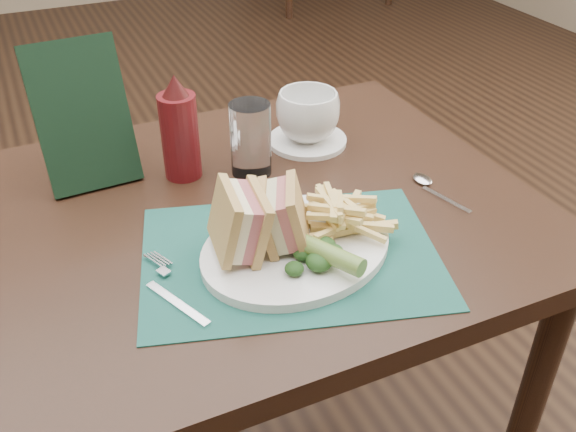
% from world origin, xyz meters
% --- Properties ---
extents(floor, '(7.00, 7.00, 0.00)m').
position_xyz_m(floor, '(0.00, 0.00, 0.00)').
color(floor, black).
rests_on(floor, ground).
extents(wall_back, '(6.00, 0.00, 6.00)m').
position_xyz_m(wall_back, '(0.00, 3.50, 0.00)').
color(wall_back, tan).
rests_on(wall_back, ground).
extents(table_main, '(0.90, 0.75, 0.75)m').
position_xyz_m(table_main, '(0.00, -0.50, 0.38)').
color(table_main, black).
rests_on(table_main, ground).
extents(placemat, '(0.50, 0.41, 0.00)m').
position_xyz_m(placemat, '(-0.00, -0.65, 0.75)').
color(placemat, '#184E44').
rests_on(placemat, table_main).
extents(plate, '(0.36, 0.31, 0.01)m').
position_xyz_m(plate, '(0.01, -0.64, 0.76)').
color(plate, white).
rests_on(plate, placemat).
extents(sandwich_half_a, '(0.09, 0.11, 0.10)m').
position_xyz_m(sandwich_half_a, '(-0.09, -0.62, 0.82)').
color(sandwich_half_a, tan).
rests_on(sandwich_half_a, plate).
extents(sandwich_half_b, '(0.11, 0.12, 0.10)m').
position_xyz_m(sandwich_half_b, '(-0.03, -0.62, 0.82)').
color(sandwich_half_b, tan).
rests_on(sandwich_half_b, plate).
extents(kale_garnish, '(0.11, 0.08, 0.03)m').
position_xyz_m(kale_garnish, '(0.01, -0.69, 0.78)').
color(kale_garnish, '#173513').
rests_on(kale_garnish, plate).
extents(pickle_spear, '(0.08, 0.12, 0.03)m').
position_xyz_m(pickle_spear, '(0.02, -0.71, 0.79)').
color(pickle_spear, '#55772D').
rests_on(pickle_spear, plate).
extents(fries_pile, '(0.18, 0.20, 0.06)m').
position_xyz_m(fries_pile, '(0.08, -0.64, 0.80)').
color(fries_pile, '#EECE77').
rests_on(fries_pile, plate).
extents(fork, '(0.10, 0.17, 0.01)m').
position_xyz_m(fork, '(-0.19, -0.65, 0.76)').
color(fork, silver).
rests_on(fork, placemat).
extents(spoon, '(0.07, 0.15, 0.01)m').
position_xyz_m(spoon, '(0.29, -0.59, 0.76)').
color(spoon, silver).
rests_on(spoon, table_main).
extents(saucer, '(0.19, 0.19, 0.01)m').
position_xyz_m(saucer, '(0.17, -0.34, 0.76)').
color(saucer, white).
rests_on(saucer, table_main).
extents(coffee_cup, '(0.17, 0.17, 0.09)m').
position_xyz_m(coffee_cup, '(0.17, -0.34, 0.81)').
color(coffee_cup, white).
rests_on(coffee_cup, saucer).
extents(drinking_glass, '(0.09, 0.09, 0.13)m').
position_xyz_m(drinking_glass, '(0.03, -0.40, 0.81)').
color(drinking_glass, white).
rests_on(drinking_glass, table_main).
extents(ketchup_bottle, '(0.08, 0.08, 0.19)m').
position_xyz_m(ketchup_bottle, '(-0.08, -0.36, 0.84)').
color(ketchup_bottle, '#500D11').
rests_on(ketchup_bottle, table_main).
extents(check_presenter, '(0.16, 0.10, 0.24)m').
position_xyz_m(check_presenter, '(-0.22, -0.31, 0.87)').
color(check_presenter, black).
rests_on(check_presenter, table_main).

